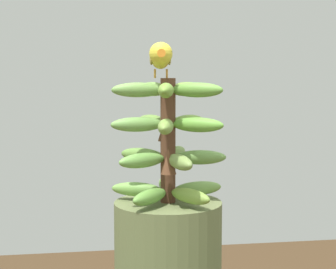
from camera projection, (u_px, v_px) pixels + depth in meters
banana_bunch at (168, 141)px, 1.38m from camera, size 0.28×0.29×0.30m
perched_bird at (161, 57)px, 1.36m from camera, size 0.06×0.19×0.08m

